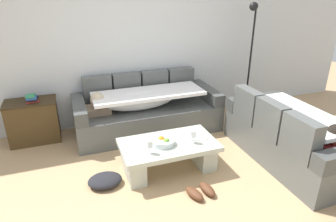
{
  "coord_description": "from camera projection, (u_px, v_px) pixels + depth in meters",
  "views": [
    {
      "loc": [
        -0.94,
        -2.53,
        2.17
      ],
      "look_at": [
        0.34,
        1.03,
        0.55
      ],
      "focal_mm": 31.12,
      "sensor_mm": 36.0,
      "label": 1
    }
  ],
  "objects": [
    {
      "name": "wine_glass_near_left",
      "position": [
        150.0,
        145.0,
        3.35
      ],
      "size": [
        0.07,
        0.07,
        0.17
      ],
      "color": "silver",
      "rests_on": "coffee_table"
    },
    {
      "name": "pair_of_shoes",
      "position": [
        201.0,
        191.0,
        3.28
      ],
      "size": [
        0.34,
        0.31,
        0.09
      ],
      "color": "#59331E",
      "rests_on": "ground_plane"
    },
    {
      "name": "ground_plane",
      "position": [
        170.0,
        192.0,
        3.34
      ],
      "size": [
        14.0,
        14.0,
        0.0
      ],
      "primitive_type": "plane",
      "color": "tan"
    },
    {
      "name": "fruit_bowl",
      "position": [
        163.0,
        142.0,
        3.57
      ],
      "size": [
        0.28,
        0.28,
        0.1
      ],
      "color": "silver",
      "rests_on": "coffee_table"
    },
    {
      "name": "back_wall",
      "position": [
        124.0,
        42.0,
        4.67
      ],
      "size": [
        9.0,
        0.1,
        2.7
      ],
      "primitive_type": "cube",
      "color": "silver",
      "rests_on": "ground_plane"
    },
    {
      "name": "side_cabinet",
      "position": [
        34.0,
        121.0,
        4.35
      ],
      "size": [
        0.72,
        0.44,
        0.64
      ],
      "color": "#48341A",
      "rests_on": "ground_plane"
    },
    {
      "name": "wine_glass_near_right",
      "position": [
        193.0,
        134.0,
        3.58
      ],
      "size": [
        0.07,
        0.07,
        0.17
      ],
      "color": "silver",
      "rests_on": "coffee_table"
    },
    {
      "name": "crumpled_garment",
      "position": [
        105.0,
        180.0,
        3.44
      ],
      "size": [
        0.41,
        0.33,
        0.12
      ],
      "primitive_type": "ellipsoid",
      "rotation": [
        0.0,
        0.0,
        3.11
      ],
      "color": "#232328",
      "rests_on": "ground_plane"
    },
    {
      "name": "coffee_table",
      "position": [
        169.0,
        152.0,
        3.68
      ],
      "size": [
        1.2,
        0.68,
        0.38
      ],
      "color": "beige",
      "rests_on": "ground_plane"
    },
    {
      "name": "open_magazine",
      "position": [
        196.0,
        136.0,
        3.77
      ],
      "size": [
        0.31,
        0.25,
        0.01
      ],
      "primitive_type": "cube",
      "rotation": [
        0.0,
        0.0,
        -0.16
      ],
      "color": "white",
      "rests_on": "coffee_table"
    },
    {
      "name": "floor_lamp",
      "position": [
        250.0,
        53.0,
        5.01
      ],
      "size": [
        0.33,
        0.31,
        1.95
      ],
      "color": "black",
      "rests_on": "ground_plane"
    },
    {
      "name": "book_stack_on_cabinet",
      "position": [
        32.0,
        98.0,
        4.21
      ],
      "size": [
        0.19,
        0.21,
        0.09
      ],
      "color": "red",
      "rests_on": "side_cabinet"
    },
    {
      "name": "couch_near_window",
      "position": [
        291.0,
        137.0,
        3.85
      ],
      "size": [
        0.92,
        1.87,
        0.88
      ],
      "rotation": [
        0.0,
        0.0,
        1.57
      ],
      "color": "#555958",
      "rests_on": "ground_plane"
    },
    {
      "name": "couch_along_wall",
      "position": [
        145.0,
        111.0,
        4.67
      ],
      "size": [
        2.26,
        0.92,
        0.88
      ],
      "color": "#555958",
      "rests_on": "ground_plane"
    }
  ]
}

